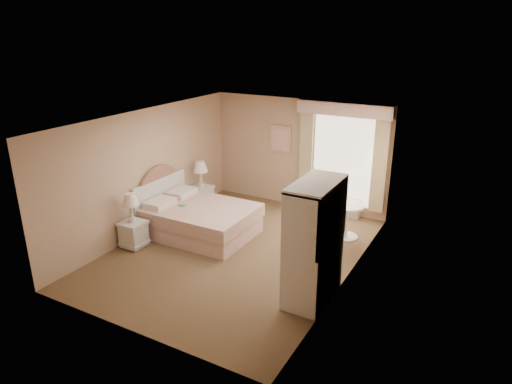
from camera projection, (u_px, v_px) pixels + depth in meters
The scene contains 9 objects.
room at pixel (236, 189), 8.15m from camera, with size 4.21×5.51×2.51m.
window at pixel (341, 157), 9.83m from camera, with size 2.05×0.22×2.51m.
framed_art at pixel (280, 139), 10.49m from camera, with size 0.52×0.04×0.62m.
bed at pixel (197, 218), 9.22m from camera, with size 2.09×1.60×1.41m.
nightstand_near at pixel (133, 227), 8.64m from camera, with size 0.44×0.44×1.07m.
nightstand_far at pixel (201, 191), 10.48m from camera, with size 0.46×0.46×1.11m.
round_table at pixel (347, 215), 9.01m from camera, with size 0.67×0.67×0.71m.
cafe_chair at pixel (323, 208), 9.25m from camera, with size 0.54×0.54×0.89m.
armoire at pixel (314, 251), 6.88m from camera, with size 0.57×1.14×1.90m.
Camera 1 is at (4.01, -6.56, 3.98)m, focal length 32.00 mm.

